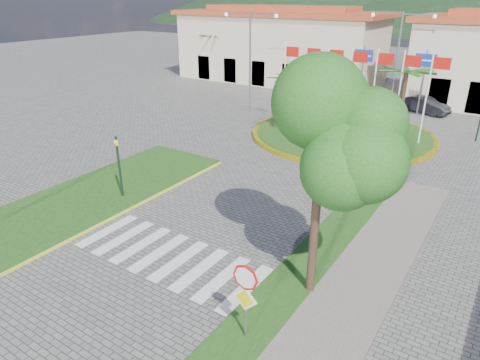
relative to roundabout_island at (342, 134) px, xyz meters
The scene contains 18 objects.
ground 22.00m from the roundabout_island, 90.01° to the right, with size 160.00×160.00×0.00m, color #5F5D5A.
sidewalk_right 20.88m from the roundabout_island, 73.31° to the right, with size 4.00×28.00×0.15m, color gray.
verge_right 20.57m from the roundabout_island, 76.52° to the right, with size 1.60×28.00×0.18m, color #174212.
median_left 17.27m from the roundabout_island, 112.12° to the right, with size 5.00×14.00×0.18m, color #174212.
crosswalk 18.00m from the roundabout_island, 90.02° to the right, with size 8.00×3.00×0.01m, color silver.
roundabout_island is the anchor object (origin of this frame).
stop_sign 20.69m from the roundabout_island, 76.27° to the right, with size 0.80×0.11×2.65m.
deciduous_tree 18.55m from the roundabout_island, 72.09° to the right, with size 3.60×3.60×6.80m.
traffic_light_left 16.45m from the roundabout_island, 108.56° to the right, with size 0.15×0.18×3.20m.
traffic_light_right 11.11m from the roundabout_island, 65.80° to the right, with size 0.15×0.18×3.20m.
direction_sign_west 9.78m from the roundabout_island, 102.60° to the left, with size 1.60×0.14×5.20m.
direction_sign_east 10.03m from the roundabout_island, 71.53° to the left, with size 1.60×0.14×5.20m.
street_lamp_centre 9.15m from the roundabout_island, 82.91° to the left, with size 4.80×0.16×8.00m.
street_lamp_west 10.19m from the roundabout_island, 167.48° to the left, with size 4.80×0.16×8.00m.
building_left 21.59m from the roundabout_island, 131.20° to the left, with size 23.32×9.54×8.05m.
white_van 14.87m from the roundabout_island, 127.10° to the left, with size 2.21×4.79×1.33m, color white.
car_dark_a 15.14m from the roundabout_island, 121.89° to the left, with size 1.61×4.01×1.37m, color black.
car_dark_b 10.45m from the roundabout_island, 71.48° to the left, with size 1.43×4.10×1.35m, color black.
Camera 1 is at (10.02, -5.99, 9.24)m, focal length 32.00 mm.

